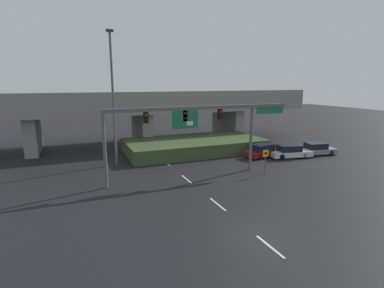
# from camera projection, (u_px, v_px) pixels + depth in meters

# --- Properties ---
(ground_plane) EXTENTS (160.00, 160.00, 0.00)m
(ground_plane) POSITION_uv_depth(u_px,v_px,m) (254.00, 234.00, 17.18)
(ground_plane) COLOR black
(lane_markings) EXTENTS (0.14, 32.71, 0.01)m
(lane_markings) POSITION_uv_depth(u_px,v_px,m) (176.00, 170.00, 29.59)
(lane_markings) COLOR silver
(lane_markings) RESTS_ON ground
(signal_gantry) EXTENTS (17.67, 0.44, 6.47)m
(signal_gantry) POSITION_uv_depth(u_px,v_px,m) (198.00, 119.00, 26.61)
(signal_gantry) COLOR #515456
(signal_gantry) RESTS_ON ground
(speed_limit_sign) EXTENTS (0.60, 0.11, 2.38)m
(speed_limit_sign) POSITION_uv_depth(u_px,v_px,m) (265.00, 158.00, 28.02)
(speed_limit_sign) COLOR #4C4C4C
(speed_limit_sign) RESTS_ON ground
(highway_light_pole_near) EXTENTS (0.70, 0.36, 13.56)m
(highway_light_pole_near) POSITION_uv_depth(u_px,v_px,m) (113.00, 96.00, 30.20)
(highway_light_pole_near) COLOR #515456
(highway_light_pole_near) RESTS_ON ground
(overpass_bridge) EXTENTS (48.17, 9.70, 7.39)m
(overpass_bridge) POSITION_uv_depth(u_px,v_px,m) (141.00, 108.00, 41.50)
(overpass_bridge) COLOR gray
(overpass_bridge) RESTS_ON ground
(grass_embankment) EXTENTS (16.79, 8.36, 1.56)m
(grass_embankment) POSITION_uv_depth(u_px,v_px,m) (194.00, 145.00, 37.39)
(grass_embankment) COLOR #384C28
(grass_embankment) RESTS_ON ground
(parked_sedan_near_right) EXTENTS (4.87, 2.58, 1.50)m
(parked_sedan_near_right) POSITION_uv_depth(u_px,v_px,m) (263.00, 151.00, 34.81)
(parked_sedan_near_right) COLOR maroon
(parked_sedan_near_right) RESTS_ON ground
(parked_sedan_mid_right) EXTENTS (5.04, 2.63, 1.46)m
(parked_sedan_mid_right) POSITION_uv_depth(u_px,v_px,m) (290.00, 152.00, 34.50)
(parked_sedan_mid_right) COLOR silver
(parked_sedan_mid_right) RESTS_ON ground
(parked_sedan_far_right) EXTENTS (4.63, 2.64, 1.42)m
(parked_sedan_far_right) POSITION_uv_depth(u_px,v_px,m) (316.00, 149.00, 35.97)
(parked_sedan_far_right) COLOR gray
(parked_sedan_far_right) RESTS_ON ground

